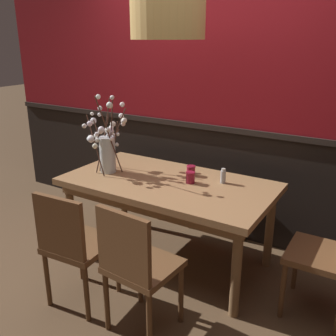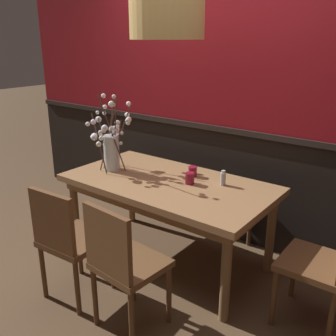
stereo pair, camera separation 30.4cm
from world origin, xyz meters
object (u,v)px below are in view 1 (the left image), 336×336
(chair_near_side_right, at_px, (136,264))
(candle_holder_nearer_center, at_px, (191,170))
(pendant_lamp, at_px, (168,18))
(chair_far_side_right, at_px, (236,177))
(chair_near_side_left, at_px, (74,242))
(chair_far_side_left, at_px, (187,170))
(vase_with_blossoms, at_px, (107,147))
(candle_holder_nearer_edge, at_px, (190,177))
(dining_table, at_px, (168,191))
(chair_head_east_end, at_px, (334,249))
(condiment_bottle, at_px, (223,176))

(chair_near_side_right, xyz_separation_m, candle_holder_nearer_center, (-0.19, 1.06, 0.26))
(candle_holder_nearer_center, height_order, pendant_lamp, pendant_lamp)
(chair_far_side_right, bearing_deg, pendant_lamp, -102.57)
(chair_near_side_left, height_order, chair_far_side_left, chair_far_side_left)
(vase_with_blossoms, height_order, candle_holder_nearer_edge, vase_with_blossoms)
(candle_holder_nearer_edge, bearing_deg, chair_near_side_left, -115.47)
(dining_table, height_order, pendant_lamp, pendant_lamp)
(vase_with_blossoms, bearing_deg, chair_near_side_right, -42.02)
(chair_head_east_end, height_order, vase_with_blossoms, vase_with_blossoms)
(candle_holder_nearer_edge, bearing_deg, pendant_lamp, -143.39)
(chair_head_east_end, distance_m, candle_holder_nearer_edge, 1.16)
(chair_head_east_end, bearing_deg, condiment_bottle, 166.56)
(chair_near_side_left, relative_size, vase_with_blossoms, 1.29)
(vase_with_blossoms, relative_size, candle_holder_nearer_edge, 7.35)
(chair_far_side_right, height_order, vase_with_blossoms, vase_with_blossoms)
(chair_head_east_end, bearing_deg, dining_table, 179.03)
(candle_holder_nearer_center, bearing_deg, chair_near_side_left, -108.05)
(chair_near_side_right, bearing_deg, dining_table, 108.70)
(condiment_bottle, bearing_deg, dining_table, -154.20)
(chair_head_east_end, distance_m, candle_holder_nearer_center, 1.26)
(condiment_bottle, bearing_deg, chair_far_side_right, 102.83)
(chair_far_side_right, distance_m, pendant_lamp, 1.74)
(candle_holder_nearer_center, distance_m, candle_holder_nearer_edge, 0.18)
(candle_holder_nearer_edge, bearing_deg, condiment_bottle, 31.50)
(condiment_bottle, relative_size, pendant_lamp, 0.11)
(chair_far_side_right, bearing_deg, candle_holder_nearer_edge, -94.42)
(chair_near_side_left, distance_m, chair_head_east_end, 1.76)
(chair_head_east_end, distance_m, condiment_bottle, 0.97)
(chair_far_side_left, bearing_deg, chair_head_east_end, -29.10)
(dining_table, distance_m, pendant_lamp, 1.33)
(pendant_lamp, bearing_deg, chair_far_side_left, 109.60)
(dining_table, bearing_deg, condiment_bottle, 25.80)
(condiment_bottle, bearing_deg, candle_holder_nearer_center, 175.44)
(chair_head_east_end, relative_size, vase_with_blossoms, 1.36)
(chair_near_side_right, bearing_deg, candle_holder_nearer_center, 100.21)
(chair_near_side_left, distance_m, candle_holder_nearer_edge, 1.04)
(chair_near_side_left, xyz_separation_m, pendant_lamp, (0.28, 0.79, 1.48))
(candle_holder_nearer_center, bearing_deg, vase_with_blossoms, -156.39)
(dining_table, bearing_deg, pendant_lamp, -59.92)
(chair_near_side_right, bearing_deg, chair_far_side_right, 91.46)
(chair_far_side_left, xyz_separation_m, candle_holder_nearer_edge, (0.48, -0.81, 0.27))
(chair_far_side_right, distance_m, candle_holder_nearer_center, 0.73)
(chair_far_side_left, height_order, pendant_lamp, pendant_lamp)
(chair_far_side_left, height_order, candle_holder_nearer_edge, chair_far_side_left)
(chair_far_side_left, relative_size, chair_far_side_right, 0.94)
(pendant_lamp, bearing_deg, chair_near_side_right, -72.12)
(chair_far_side_left, xyz_separation_m, chair_far_side_right, (0.54, 0.02, 0.02))
(chair_far_side_left, distance_m, chair_far_side_right, 0.54)
(chair_near_side_left, height_order, chair_head_east_end, chair_head_east_end)
(vase_with_blossoms, bearing_deg, chair_far_side_right, 49.97)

